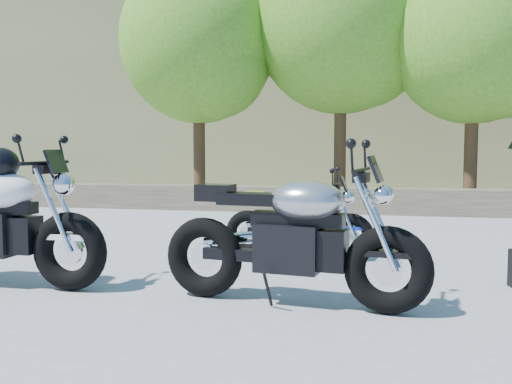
% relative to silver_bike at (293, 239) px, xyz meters
% --- Properties ---
extents(ground, '(90.00, 90.00, 0.00)m').
position_rel_silver_bike_xyz_m(ground, '(-0.99, 1.25, -0.55)').
color(ground, gray).
rests_on(ground, ground).
extents(stone_wall, '(22.00, 0.55, 0.50)m').
position_rel_silver_bike_xyz_m(stone_wall, '(-0.99, 6.75, -0.30)').
color(stone_wall, '#4C4632').
rests_on(stone_wall, ground).
extents(hillside, '(80.00, 30.00, 15.00)m').
position_rel_silver_bike_xyz_m(hillside, '(2.01, 29.25, 6.95)').
color(hillside, brown).
rests_on(hillside, ground).
extents(tree_decid_left, '(3.67, 3.67, 5.62)m').
position_rel_silver_bike_xyz_m(tree_decid_left, '(-3.38, 8.38, 3.08)').
color(tree_decid_left, '#382314').
rests_on(tree_decid_left, ground).
extents(tree_decid_mid, '(4.08, 4.08, 6.24)m').
position_rel_silver_bike_xyz_m(tree_decid_mid, '(-0.08, 8.78, 3.49)').
color(tree_decid_mid, '#382314').
rests_on(tree_decid_mid, ground).
extents(tree_decid_right, '(3.54, 3.54, 5.41)m').
position_rel_silver_bike_xyz_m(tree_decid_right, '(2.72, 8.18, 2.94)').
color(tree_decid_right, '#382314').
rests_on(tree_decid_right, ground).
extents(silver_bike, '(2.27, 0.72, 1.14)m').
position_rel_silver_bike_xyz_m(silver_bike, '(0.00, 0.00, 0.00)').
color(silver_bike, black).
rests_on(silver_bike, ground).
extents(blue_bike, '(1.78, 0.56, 0.89)m').
position_rel_silver_bike_xyz_m(blue_bike, '(-0.22, 2.01, -0.12)').
color(blue_bike, black).
rests_on(blue_bike, ground).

